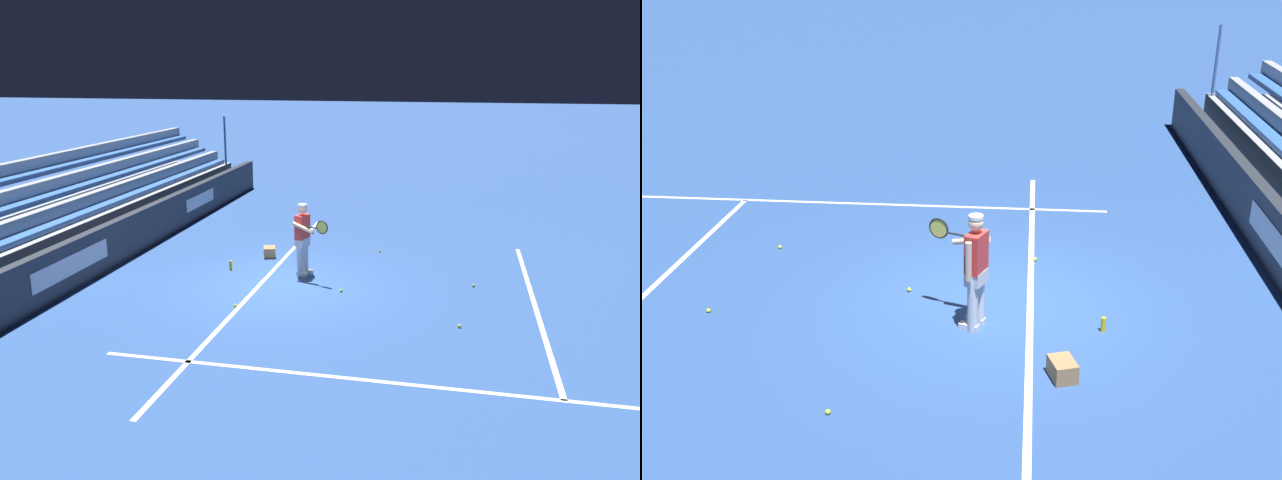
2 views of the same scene
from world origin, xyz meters
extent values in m
plane|color=#2D5193|center=(0.00, 0.00, 0.00)|extent=(160.00, 160.00, 0.00)
cube|color=white|center=(0.00, -0.50, 0.00)|extent=(12.00, 0.10, 0.01)
cube|color=white|center=(4.11, 4.00, 0.00)|extent=(0.10, 12.00, 0.01)
cube|color=white|center=(0.00, 5.50, 0.00)|extent=(8.22, 0.10, 0.01)
cube|color=#2D333D|center=(0.00, -4.53, 0.55)|extent=(22.46, 0.24, 1.10)
cube|color=silver|center=(1.39, -4.40, 0.61)|extent=(2.80, 0.01, 0.44)
cube|color=silver|center=(-5.76, -4.40, 0.61)|extent=(2.20, 0.01, 0.40)
cube|color=#9EA3A8|center=(0.00, -6.33, 0.55)|extent=(21.34, 2.40, 1.10)
cube|color=blue|center=(0.00, -5.53, 1.18)|extent=(20.91, 0.40, 0.12)
cube|color=#9EA3A8|center=(0.00, -5.81, 1.33)|extent=(21.34, 0.24, 0.45)
cube|color=blue|center=(0.00, -6.33, 1.63)|extent=(20.91, 0.40, 0.12)
cube|color=#9EA3A8|center=(0.00, -6.61, 1.77)|extent=(21.34, 0.24, 0.45)
cube|color=blue|center=(0.00, -7.13, 2.08)|extent=(20.91, 0.40, 0.12)
cylinder|color=#4C70B2|center=(-10.35, -5.23, 1.48)|extent=(0.08, 0.08, 2.95)
cylinder|color=silver|center=(-0.91, 0.31, 0.44)|extent=(0.15, 0.15, 0.88)
cylinder|color=silver|center=(-0.70, 0.23, 0.44)|extent=(0.15, 0.15, 0.88)
cube|color=white|center=(-0.89, 0.37, 0.04)|extent=(0.20, 0.30, 0.09)
cube|color=white|center=(-0.68, 0.29, 0.04)|extent=(0.20, 0.30, 0.09)
cube|color=silver|center=(-0.81, 0.27, 0.80)|extent=(0.40, 0.33, 0.20)
cube|color=red|center=(-0.81, 0.27, 1.17)|extent=(0.41, 0.33, 0.58)
sphere|color=beige|center=(-0.80, 0.28, 1.60)|extent=(0.21, 0.21, 0.21)
cylinder|color=white|center=(-0.80, 0.28, 1.69)|extent=(0.20, 0.20, 0.05)
cylinder|color=beige|center=(-1.03, 0.36, 1.13)|extent=(0.09, 0.09, 0.56)
cylinder|color=beige|center=(-0.50, 0.37, 1.22)|extent=(0.30, 0.58, 0.24)
cylinder|color=black|center=(-0.42, 0.59, 1.27)|extent=(0.14, 0.29, 0.03)
torus|color=black|center=(-0.31, 0.85, 1.31)|extent=(0.14, 0.30, 0.31)
cylinder|color=#D6D14C|center=(-0.31, 0.85, 1.31)|extent=(0.10, 0.25, 0.27)
cube|color=#A87F51|center=(-2.01, -0.92, 0.13)|extent=(0.47, 0.41, 0.26)
sphere|color=#CCE533|center=(-3.04, 1.85, 0.03)|extent=(0.07, 0.07, 0.07)
sphere|color=#CCE533|center=(-0.74, 4.27, 0.03)|extent=(0.07, 0.07, 0.07)
sphere|color=#CCE533|center=(0.22, 1.40, 0.03)|extent=(0.07, 0.07, 0.07)
sphere|color=#CCE533|center=(1.68, 3.96, 0.03)|extent=(0.07, 0.07, 0.07)
sphere|color=#CCE533|center=(1.57, -0.57, 0.03)|extent=(0.07, 0.07, 0.07)
cylinder|color=yellow|center=(-0.76, -1.54, 0.11)|extent=(0.07, 0.07, 0.22)
camera|label=1|loc=(12.98, 3.72, 4.78)|focal=35.00mm
camera|label=2|loc=(-10.19, -0.41, 5.32)|focal=42.00mm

